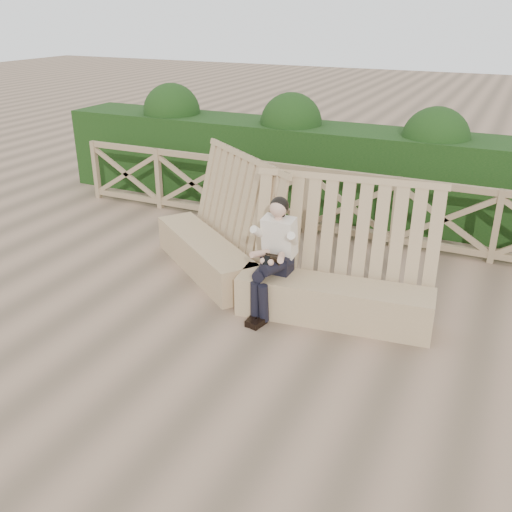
% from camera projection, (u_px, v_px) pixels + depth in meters
% --- Properties ---
extents(ground, '(60.00, 60.00, 0.00)m').
position_uv_depth(ground, '(252.00, 347.00, 6.23)').
color(ground, brown).
rests_on(ground, ground).
extents(bench, '(4.26, 2.00, 1.62)m').
position_uv_depth(bench, '(268.00, 263.00, 7.28)').
color(bench, '#9E835A').
rests_on(bench, ground).
extents(woman, '(0.38, 0.82, 1.41)m').
position_uv_depth(woman, '(274.00, 252.00, 6.69)').
color(woman, black).
rests_on(woman, ground).
extents(guardrail, '(10.10, 0.09, 1.10)m').
position_uv_depth(guardrail, '(349.00, 206.00, 8.90)').
color(guardrail, '#82654B').
rests_on(guardrail, ground).
extents(hedge, '(12.00, 1.20, 1.50)m').
position_uv_depth(hedge, '(371.00, 175.00, 9.81)').
color(hedge, black).
rests_on(hedge, ground).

